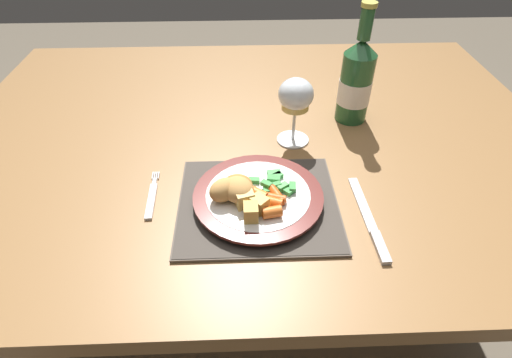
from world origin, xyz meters
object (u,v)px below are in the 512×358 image
Objects in this scene: table_knife at (371,224)px; bottle at (356,81)px; fork at (152,198)px; wine_glass at (296,98)px; dining_table at (254,155)px; dinner_plate at (256,197)px.

bottle reaches higher than table_knife.
table_knife is (0.41, -0.09, 0.00)m from fork.
wine_glass is (-0.11, 0.28, 0.11)m from table_knife.
fork is 0.90× the size of wine_glass.
bottle is at bearing 10.82° from dining_table.
bottle is at bearing 50.80° from dinner_plate.
dining_table is at bearing -169.18° from bottle.
table_knife is 0.38m from bottle.
wine_glass is at bearing 66.21° from dinner_plate.
table_knife is 0.32m from wine_glass.
bottle reaches higher than fork.
dining_table is 0.27m from dinner_plate.
table_knife is (0.20, -0.32, 0.08)m from dining_table.
dinner_plate is 0.22m from table_knife.
wine_glass is (0.30, 0.19, 0.11)m from fork.
fork is (-0.21, -0.23, 0.08)m from dining_table.
dinner_plate is 0.25m from wine_glass.
wine_glass is at bearing 112.12° from table_knife.
table_knife reaches higher than fork.
dinner_plate reaches higher than fork.
dinner_plate is (-0.00, -0.26, 0.09)m from dining_table.
wine_glass reaches higher than table_knife.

